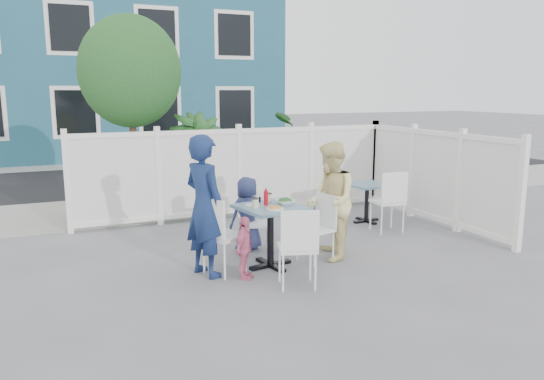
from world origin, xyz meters
name	(u,v)px	position (x,y,z in m)	size (l,w,h in m)	color
ground	(291,254)	(0.00, 0.00, 0.00)	(80.00, 80.00, 0.00)	slate
near_sidewalk	(212,202)	(0.00, 3.80, 0.01)	(24.00, 2.60, 0.01)	gray
street	(171,176)	(0.00, 7.50, 0.00)	(24.00, 5.00, 0.01)	black
far_sidewalk	(149,162)	(0.00, 10.60, 0.01)	(24.00, 1.60, 0.01)	gray
building	(114,70)	(-0.50, 14.00, 3.00)	(11.00, 6.00, 6.00)	#20536A
fence_back	(239,174)	(0.10, 2.40, 0.78)	(5.86, 0.08, 1.60)	white
fence_right	(434,179)	(3.00, 0.60, 0.78)	(0.08, 3.66, 1.60)	white
tree	(130,72)	(-1.60, 3.30, 2.59)	(1.80, 1.62, 3.59)	#382316
utility_cabinet	(101,177)	(-2.13, 4.00, 0.65)	(0.69, 0.50, 1.29)	yellow
potted_shrub_a	(197,163)	(-0.49, 3.10, 0.94)	(1.05, 1.05, 1.87)	#174420
potted_shrub_b	(310,158)	(1.86, 3.00, 0.92)	(1.65, 1.43, 1.83)	#174420
main_table	(270,220)	(-0.49, -0.40, 0.63)	(0.89, 0.89, 0.81)	teal
spare_table	(367,192)	(2.00, 1.14, 0.52)	(0.70, 0.70, 0.68)	teal
chair_left	(219,230)	(-1.19, -0.42, 0.57)	(0.58, 0.59, 0.99)	white
chair_right	(320,222)	(0.23, -0.41, 0.53)	(0.48, 0.49, 0.90)	white
chair_back	(256,217)	(-0.40, 0.34, 0.49)	(0.48, 0.47, 0.85)	white
chair_near	(298,242)	(-0.51, -1.24, 0.56)	(0.54, 0.53, 0.96)	white
chair_spare	(390,197)	(1.95, 0.39, 0.58)	(0.50, 0.49, 1.00)	white
man	(205,206)	(-1.35, -0.35, 0.88)	(0.64, 0.42, 1.76)	navy
woman	(330,201)	(0.39, -0.40, 0.80)	(0.78, 0.61, 1.61)	yellow
boy	(247,214)	(-0.50, 0.43, 0.53)	(0.52, 0.34, 1.07)	navy
toddler	(244,248)	(-0.96, -0.68, 0.39)	(0.46, 0.19, 0.78)	pink
plate_main	(275,208)	(-0.51, -0.58, 0.82)	(0.22, 0.22, 0.01)	white
plate_side	(252,205)	(-0.70, -0.29, 0.82)	(0.20, 0.20, 0.01)	white
salad_bowl	(285,202)	(-0.28, -0.38, 0.84)	(0.25, 0.25, 0.06)	white
coffee_cup_a	(255,204)	(-0.72, -0.44, 0.87)	(0.08, 0.08, 0.12)	beige
coffee_cup_b	(269,198)	(-0.42, -0.17, 0.87)	(0.07, 0.07, 0.11)	beige
ketchup_bottle	(266,198)	(-0.53, -0.33, 0.91)	(0.06, 0.06, 0.19)	#AC0917
salt_shaker	(257,200)	(-0.59, -0.16, 0.85)	(0.03, 0.03, 0.07)	white
pepper_shaker	(260,199)	(-0.52, -0.12, 0.85)	(0.03, 0.03, 0.07)	black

